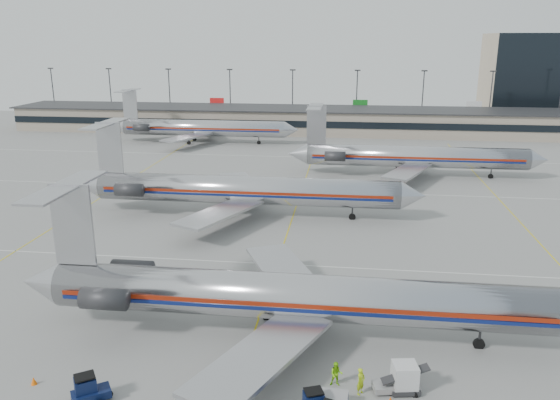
% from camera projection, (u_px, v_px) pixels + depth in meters
% --- Properties ---
extents(ground, '(260.00, 260.00, 0.00)m').
position_uv_depth(ground, '(262.00, 308.00, 48.84)').
color(ground, gray).
rests_on(ground, ground).
extents(apron_markings, '(160.00, 0.15, 0.02)m').
position_uv_depth(apron_markings, '(277.00, 264.00, 58.36)').
color(apron_markings, silver).
rests_on(apron_markings, ground).
extents(terminal, '(162.00, 17.00, 6.25)m').
position_uv_depth(terminal, '(321.00, 120.00, 141.23)').
color(terminal, gray).
rests_on(terminal, ground).
extents(light_mast_row, '(163.60, 0.40, 15.28)m').
position_uv_depth(light_mast_row, '(324.00, 94.00, 153.05)').
color(light_mast_row, '#38383D').
rests_on(light_mast_row, ground).
extents(distant_building, '(30.00, 20.00, 25.00)m').
position_uv_depth(distant_building, '(539.00, 78.00, 159.71)').
color(distant_building, tan).
rests_on(distant_building, ground).
extents(jet_foreground, '(46.73, 27.52, 12.23)m').
position_uv_depth(jet_foreground, '(288.00, 296.00, 43.26)').
color(jet_foreground, '#BBBBBF').
rests_on(jet_foreground, ground).
extents(jet_second_row, '(47.84, 28.17, 12.52)m').
position_uv_depth(jet_second_row, '(239.00, 189.00, 73.78)').
color(jet_second_row, '#BBBBBF').
rests_on(jet_second_row, ground).
extents(jet_third_row, '(44.65, 27.46, 12.21)m').
position_uv_depth(jet_third_row, '(410.00, 156.00, 95.36)').
color(jet_third_row, '#BBBBBF').
rests_on(jet_third_row, ground).
extents(jet_back_row, '(44.59, 27.43, 12.19)m').
position_uv_depth(jet_back_row, '(200.00, 128.00, 126.54)').
color(jet_back_row, '#BBBBBF').
rests_on(jet_back_row, ground).
extents(tug_left, '(2.72, 2.39, 2.00)m').
position_uv_depth(tug_left, '(89.00, 390.00, 35.84)').
color(tug_left, '#0A1438').
rests_on(tug_left, ground).
extents(uld_container, '(2.18, 1.92, 2.05)m').
position_uv_depth(uld_container, '(405.00, 378.00, 36.99)').
color(uld_container, '#2D2D30').
rests_on(uld_container, ground).
extents(belt_loader, '(3.84, 1.75, 1.97)m').
position_uv_depth(belt_loader, '(398.00, 385.00, 37.04)').
color(belt_loader, gray).
rests_on(belt_loader, ground).
extents(ramp_worker_near, '(0.78, 0.84, 1.92)m').
position_uv_depth(ramp_worker_near, '(361.00, 381.00, 36.72)').
color(ramp_worker_near, '#AFD313').
rests_on(ramp_worker_near, ground).
extents(ramp_worker_far, '(0.90, 0.72, 1.78)m').
position_uv_depth(ramp_worker_far, '(336.00, 374.00, 37.64)').
color(ramp_worker_far, '#85DB14').
rests_on(ramp_worker_far, ground).
extents(cone_left, '(0.55, 0.55, 0.57)m').
position_uv_depth(cone_left, '(34.00, 381.00, 37.91)').
color(cone_left, '#FF6308').
rests_on(cone_left, ground).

